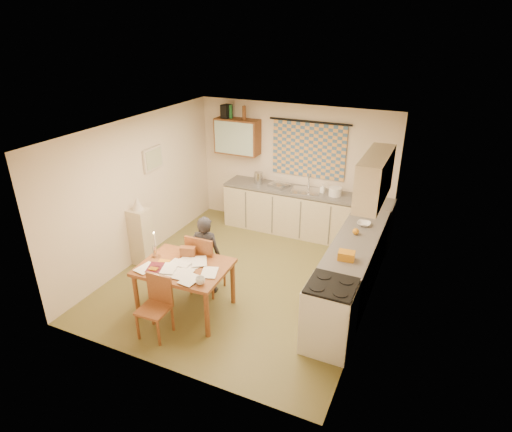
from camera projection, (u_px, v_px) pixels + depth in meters
The scene contains 44 objects.
floor at pixel (245, 278), 7.14m from camera, with size 4.00×4.50×0.02m, color brown.
ceiling at pixel (243, 128), 6.09m from camera, with size 4.00×4.50×0.02m, color white.
wall_back at pixel (294, 168), 8.49m from camera, with size 4.00×0.02×2.50m, color beige.
wall_front at pixel (155, 283), 4.74m from camera, with size 4.00×0.02×2.50m, color beige.
wall_left at pixel (139, 190), 7.37m from camera, with size 0.02×4.50×2.50m, color beige.
wall_right at pixel (376, 233), 5.86m from camera, with size 0.02×4.50×2.50m, color beige.
window_blind at pixel (309, 150), 8.17m from camera, with size 1.45×0.03×1.05m, color #3C5D83.
curtain_rod at pixel (310, 122), 7.93m from camera, with size 0.04×0.04×1.60m, color black.
wall_cabinet at pixel (238, 136), 8.54m from camera, with size 0.90×0.34×0.70m, color #583016.
wall_cabinet_glass at pixel (234, 138), 8.40m from camera, with size 0.84×0.02×0.64m, color #99B2A5.
upper_cabinet_right at pixel (375, 178), 6.13m from camera, with size 0.34×1.30×0.70m, color tan.
framed_print at pixel (153, 159), 7.50m from camera, with size 0.04×0.50×0.40m, color beige.
print_canvas at pixel (154, 159), 7.49m from camera, with size 0.01×0.42×0.32m, color beige.
counter_back at pixel (305, 213), 8.42m from camera, with size 3.30×0.62×0.92m.
counter_right at pixel (351, 272), 6.44m from camera, with size 0.62×2.95×0.92m.
stove at pixel (329, 316), 5.44m from camera, with size 0.62×0.62×0.96m.
sink at pixel (306, 193), 8.24m from camera, with size 0.55×0.45×0.10m, color silver.
tap at pixel (309, 181), 8.32m from camera, with size 0.03×0.03×0.28m, color silver.
dish_rack at pixel (279, 185), 8.42m from camera, with size 0.35×0.30×0.06m, color silver.
kettle at pixel (259, 178), 8.55m from camera, with size 0.18×0.18×0.24m, color silver.
mixing_bowl at pixel (335, 192), 7.98m from camera, with size 0.24×0.24×0.16m, color white.
soap_bottle at pixel (323, 188), 8.11m from camera, with size 0.09×0.09×0.17m, color white.
bowl at pixel (364, 224), 6.83m from camera, with size 0.23×0.23×0.05m, color white.
orange_bag at pixel (346, 256), 5.84m from camera, with size 0.22×0.16×0.12m, color #C17815.
fruit_orange at pixel (356, 231), 6.53m from camera, with size 0.10×0.10×0.10m, color #C17815.
speaker at pixel (227, 111), 8.43m from camera, with size 0.16×0.20×0.26m, color black.
bottle_green at pixel (231, 112), 8.40m from camera, with size 0.07×0.07×0.26m, color #195926.
bottle_brown at pixel (244, 113), 8.29m from camera, with size 0.07×0.07×0.26m, color #583016.
dining_table at pixel (186, 288), 6.19m from camera, with size 1.28×1.00×0.75m.
chair_far at pixel (207, 273), 6.67m from camera, with size 0.47×0.47×1.01m.
chair_near at pixel (156, 318), 5.74m from camera, with size 0.40×0.40×0.85m.
person at pixel (206, 255), 6.55m from camera, with size 0.52×0.39×1.28m, color black.
shelf_stand at pixel (141, 237), 7.38m from camera, with size 0.32×0.30×1.02m, color tan.
lampshade at pixel (137, 204), 7.12m from camera, with size 0.20×0.20×0.22m, color beige.
letter_rack at pixel (188, 252), 6.24m from camera, with size 0.22×0.10×0.16m, color brown.
mug at pixel (200, 281), 5.60m from camera, with size 0.16×0.16×0.10m, color white.
magazine at pixel (148, 267), 5.97m from camera, with size 0.28×0.33×0.03m, color maroon.
book at pixel (157, 263), 6.09m from camera, with size 0.21×0.26×0.02m, color #C17815.
orange_box at pixel (153, 270), 5.91m from camera, with size 0.12×0.08×0.04m, color #C17815.
eyeglasses at pixel (183, 279), 5.71m from camera, with size 0.13×0.04×0.02m, color black.
candle_holder at pixel (155, 251), 6.23m from camera, with size 0.06×0.06×0.18m, color silver.
candle at pixel (155, 239), 6.15m from camera, with size 0.02×0.02×0.22m, color white.
candle_flame at pixel (154, 233), 6.04m from camera, with size 0.02×0.02×0.02m, color #FFCC66.
papers at pixel (177, 268), 5.96m from camera, with size 1.14×0.80×0.02m.
Camera 1 is at (2.68, -5.44, 3.90)m, focal length 30.00 mm.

